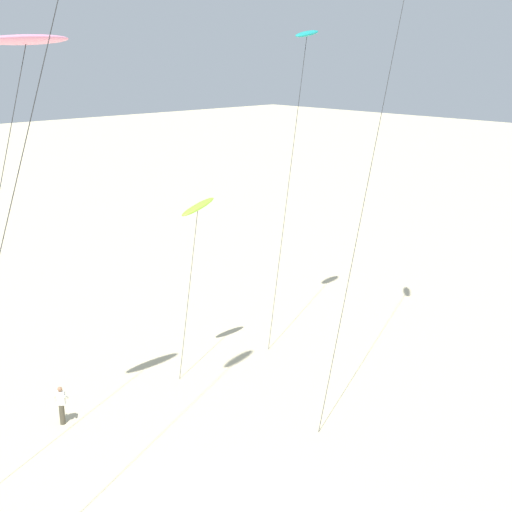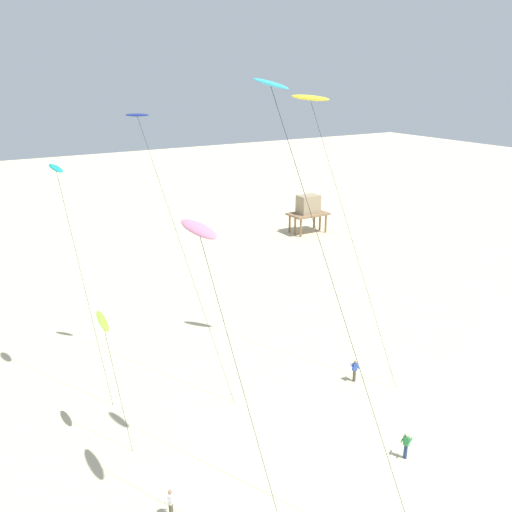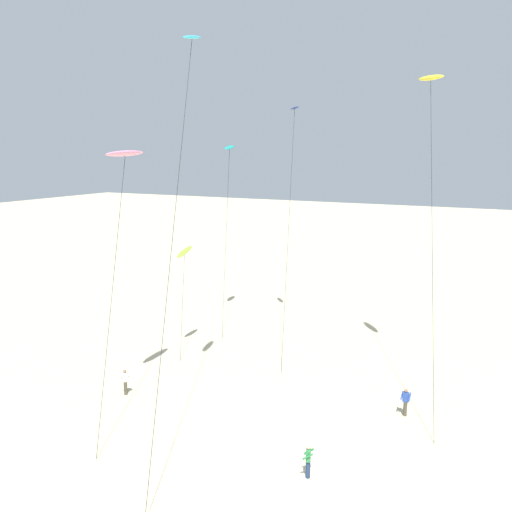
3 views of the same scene
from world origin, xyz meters
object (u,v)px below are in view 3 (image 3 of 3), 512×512
at_px(kite_flyer_nearest, 308,460).
at_px(kite_flyer_middle, 125,381).
at_px(kite_cyan, 191,51).
at_px(kite_flyer_furthest, 406,401).
at_px(kite_lime, 184,253).
at_px(kite_pink, 125,156).
at_px(kite_navy, 294,118).
at_px(kite_teal, 229,151).
at_px(kite_yellow, 431,81).

distance_m(kite_flyer_nearest, kite_flyer_middle, 13.60).
relative_size(kite_cyan, kite_flyer_furthest, 12.58).
xyz_separation_m(kite_cyan, kite_lime, (-6.25, 8.03, -12.29)).
bearing_deg(kite_pink, kite_flyer_nearest, -9.29).
distance_m(kite_lime, kite_pink, 11.35).
distance_m(kite_cyan, kite_lime, 15.96).
distance_m(kite_flyer_nearest, kite_flyer_furthest, 8.49).
bearing_deg(kite_flyer_nearest, kite_flyer_furthest, 69.30).
distance_m(kite_navy, kite_flyer_middle, 23.03).
bearing_deg(kite_flyer_middle, kite_flyer_furthest, 17.50).
relative_size(kite_teal, kite_lime, 1.91).
bearing_deg(kite_lime, kite_flyer_furthest, -8.53).
height_order(kite_cyan, kite_navy, kite_cyan).
relative_size(kite_navy, kite_pink, 1.22).
bearing_deg(kite_teal, kite_navy, 1.21).
height_order(kite_navy, kite_flyer_furthest, kite_navy).
xyz_separation_m(kite_navy, kite_flyer_middle, (-5.09, -14.96, -16.75)).
bearing_deg(kite_flyer_nearest, kite_flyer_middle, 168.13).
relative_size(kite_teal, kite_flyer_nearest, 9.42).
xyz_separation_m(kite_cyan, kite_flyer_nearest, (7.58, -2.44, -19.12)).
relative_size(kite_yellow, kite_flyer_nearest, 11.86).
height_order(kite_pink, kite_flyer_middle, kite_pink).
bearing_deg(kite_yellow, kite_flyer_nearest, -100.44).
relative_size(kite_pink, kite_flyer_nearest, 9.13).
height_order(kite_yellow, kite_flyer_furthest, kite_yellow).
xyz_separation_m(kite_navy, kite_pink, (-3.45, -15.85, -2.79)).
xyz_separation_m(kite_lime, kite_pink, (2.16, -8.56, 7.14)).
height_order(kite_teal, kite_flyer_furthest, kite_teal).
xyz_separation_m(kite_teal, kite_navy, (5.74, 0.12, 2.47)).
bearing_deg(kite_flyer_furthest, kite_cyan, -152.53).
relative_size(kite_navy, kite_flyer_middle, 11.13).
distance_m(kite_yellow, kite_flyer_middle, 26.41).
distance_m(kite_yellow, kite_flyer_furthest, 19.15).
bearing_deg(kite_flyer_nearest, kite_pink, 170.71).
bearing_deg(kite_flyer_middle, kite_yellow, 33.86).
height_order(kite_navy, kite_lime, kite_navy).
distance_m(kite_yellow, kite_lime, 20.17).
relative_size(kite_teal, kite_flyer_furthest, 9.42).
height_order(kite_pink, kite_flyer_nearest, kite_pink).
distance_m(kite_cyan, kite_pink, 6.60).
relative_size(kite_yellow, kite_cyan, 0.94).
height_order(kite_teal, kite_flyer_nearest, kite_teal).
xyz_separation_m(kite_cyan, kite_pink, (-4.09, -0.53, -5.16)).
relative_size(kite_yellow, kite_lime, 2.41).
bearing_deg(kite_yellow, kite_pink, -140.93).
xyz_separation_m(kite_yellow, kite_flyer_middle, (-15.78, -10.59, -18.35)).
bearing_deg(kite_cyan, kite_lime, 127.90).
relative_size(kite_lime, kite_flyer_furthest, 4.93).
bearing_deg(kite_flyer_furthest, kite_flyer_nearest, -110.70).
bearing_deg(kite_pink, kite_lime, 104.18).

